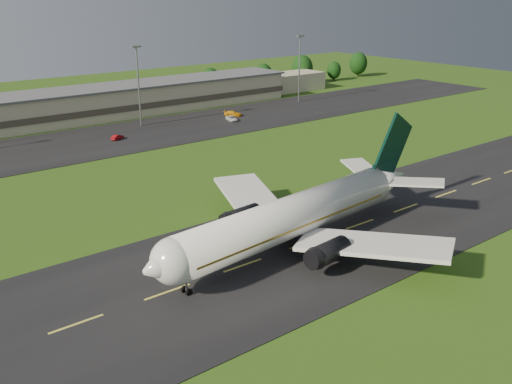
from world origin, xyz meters
TOP-DOWN VIEW (x-y plane):
  - ground at (0.00, 0.00)m, footprint 360.00×360.00m
  - taxiway at (0.00, 0.00)m, footprint 220.00×30.00m
  - apron at (0.00, 72.00)m, footprint 260.00×30.00m
  - airliner at (-13.14, 0.08)m, footprint 51.26×41.99m
  - terminal at (6.40, 96.18)m, footprint 145.00×16.00m
  - light_mast_centre at (5.00, 80.00)m, footprint 2.40×1.20m
  - light_mast_east at (60.00, 80.00)m, footprint 2.40×1.20m
  - tree_line at (37.39, 106.04)m, footprint 196.80×8.69m
  - service_vehicle_b at (-6.24, 70.26)m, footprint 3.70×2.69m
  - service_vehicle_c at (26.88, 70.20)m, footprint 3.15×4.92m
  - service_vehicle_d at (30.76, 74.94)m, footprint 4.85×4.95m

SIDE VIEW (x-z plane):
  - ground at x=0.00m, z-range 0.00..0.00m
  - taxiway at x=0.00m, z-range 0.00..0.10m
  - apron at x=0.00m, z-range 0.00..0.10m
  - service_vehicle_b at x=-6.24m, z-range 0.10..1.26m
  - service_vehicle_c at x=26.88m, z-range 0.10..1.36m
  - service_vehicle_d at x=30.76m, z-range 0.10..1.53m
  - terminal at x=6.40m, z-range -0.21..8.19m
  - airliner at x=-13.14m, z-range -3.13..12.45m
  - tree_line at x=37.39m, z-range -0.31..10.31m
  - light_mast_centre at x=5.00m, z-range 2.56..22.91m
  - light_mast_east at x=60.00m, z-range 2.56..22.91m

